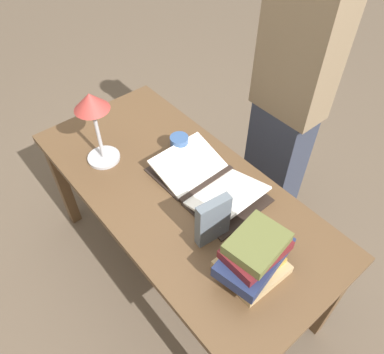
{
  "coord_description": "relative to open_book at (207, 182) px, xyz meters",
  "views": [
    {
      "loc": [
        -0.91,
        0.68,
        2.03
      ],
      "look_at": [
        -0.04,
        -0.04,
        0.8
      ],
      "focal_mm": 35.0,
      "sensor_mm": 36.0,
      "label": 1
    }
  ],
  "objects": [
    {
      "name": "book_stack_tall",
      "position": [
        -0.44,
        0.16,
        0.07
      ],
      "size": [
        0.23,
        0.33,
        0.21
      ],
      "color": "tan",
      "rests_on": "reading_desk"
    },
    {
      "name": "reading_lamp",
      "position": [
        0.46,
        0.28,
        0.26
      ],
      "size": [
        0.16,
        0.16,
        0.39
      ],
      "color": "#ADADB2",
      "rests_on": "reading_desk"
    },
    {
      "name": "reading_desk",
      "position": [
        0.07,
        0.11,
        -0.11
      ],
      "size": [
        1.58,
        0.74,
        0.72
      ],
      "color": "brown",
      "rests_on": "ground_plane"
    },
    {
      "name": "person_reader",
      "position": [
        0.05,
        -0.59,
        0.14
      ],
      "size": [
        0.36,
        0.21,
        1.78
      ],
      "rotation": [
        0.0,
        0.0,
        3.14
      ],
      "color": "#2D3342",
      "rests_on": "ground_plane"
    },
    {
      "name": "open_book",
      "position": [
        0.0,
        0.0,
        0.0
      ],
      "size": [
        0.55,
        0.34,
        0.08
      ],
      "rotation": [
        0.0,
        0.0,
        0.02
      ],
      "color": "black",
      "rests_on": "reading_desk"
    },
    {
      "name": "coffee_mug",
      "position": [
        0.26,
        -0.04,
        0.03
      ],
      "size": [
        0.12,
        0.09,
        0.1
      ],
      "rotation": [
        0.0,
        0.0,
        5.9
      ],
      "color": "#335184",
      "rests_on": "reading_desk"
    },
    {
      "name": "ground_plane",
      "position": [
        0.07,
        0.11,
        -0.75
      ],
      "size": [
        12.0,
        12.0,
        0.0
      ],
      "primitive_type": "plane",
      "color": "brown"
    },
    {
      "name": "book_standing_upright",
      "position": [
        -0.23,
        0.17,
        0.09
      ],
      "size": [
        0.06,
        0.15,
        0.22
      ],
      "rotation": [
        0.0,
        0.0,
        -0.12
      ],
      "color": "slate",
      "rests_on": "reading_desk"
    }
  ]
}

